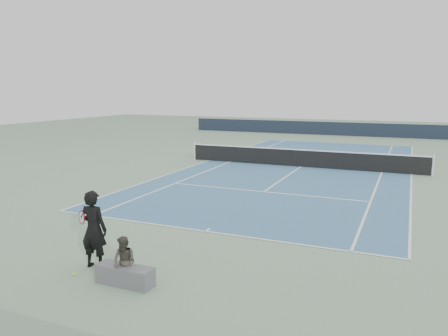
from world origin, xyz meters
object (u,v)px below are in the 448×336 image
at_px(tennis_net, 301,158).
at_px(tennis_ball, 74,274).
at_px(tennis_player, 94,229).
at_px(spectator_bench, 125,268).

height_order(tennis_net, tennis_ball, tennis_net).
xyz_separation_m(tennis_net, tennis_ball, (-1.36, -15.79, -0.47)).
height_order(tennis_player, tennis_ball, tennis_player).
bearing_deg(spectator_bench, tennis_ball, -176.56).
bearing_deg(tennis_net, spectator_bench, -90.18).
bearing_deg(tennis_net, tennis_ball, -94.92).
bearing_deg(spectator_bench, tennis_net, 89.82).
distance_m(tennis_ball, spectator_bench, 1.35).
bearing_deg(tennis_ball, tennis_net, 85.08).
relative_size(tennis_net, spectator_bench, 9.99).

